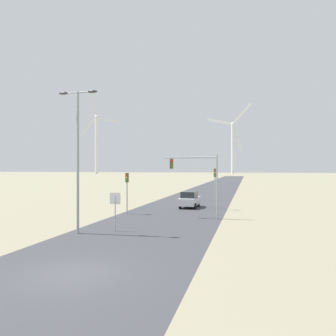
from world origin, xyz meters
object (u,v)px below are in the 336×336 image
(streetlamp, at_px, (78,144))
(traffic_light_mast_overhead, at_px, (197,172))
(car_approaching, at_px, (190,199))
(traffic_light_post_near_right, at_px, (215,180))
(stop_sign_near, at_px, (115,204))
(wind_turbine_left, at_px, (233,142))
(wind_turbine_far_left, at_px, (96,138))
(traffic_light_post_near_left, at_px, (127,184))

(streetlamp, xyz_separation_m, traffic_light_mast_overhead, (6.90, 8.61, -2.02))
(streetlamp, bearing_deg, car_approaching, 73.24)
(traffic_light_post_near_right, bearing_deg, car_approaching, 159.74)
(stop_sign_near, xyz_separation_m, traffic_light_post_near_right, (5.68, 13.75, 1.31))
(traffic_light_mast_overhead, distance_m, wind_turbine_left, 232.88)
(traffic_light_post_near_right, bearing_deg, streetlamp, -117.49)
(traffic_light_mast_overhead, bearing_deg, traffic_light_post_near_right, 81.69)
(wind_turbine_far_left, bearing_deg, wind_turbine_left, 17.21)
(traffic_light_post_near_right, height_order, traffic_light_mast_overhead, traffic_light_mast_overhead)
(streetlamp, distance_m, wind_turbine_far_left, 233.40)
(stop_sign_near, bearing_deg, wind_turbine_far_left, 116.46)
(stop_sign_near, height_order, traffic_light_mast_overhead, traffic_light_mast_overhead)
(car_approaching, height_order, wind_turbine_far_left, wind_turbine_far_left)
(traffic_light_mast_overhead, height_order, wind_turbine_far_left, wind_turbine_far_left)
(streetlamp, bearing_deg, traffic_light_post_near_right, 62.51)
(traffic_light_post_near_right, distance_m, wind_turbine_far_left, 223.99)
(traffic_light_post_near_left, bearing_deg, stop_sign_near, -74.52)
(wind_turbine_left, bearing_deg, wind_turbine_far_left, -162.79)
(streetlamp, relative_size, car_approaching, 2.33)
(streetlamp, height_order, traffic_light_post_near_left, streetlamp)
(traffic_light_post_near_left, relative_size, traffic_light_post_near_right, 0.91)
(traffic_light_post_near_left, relative_size, traffic_light_mast_overhead, 0.71)
(traffic_light_post_near_left, bearing_deg, traffic_light_post_near_right, 34.08)
(streetlamp, relative_size, traffic_light_post_near_right, 2.21)
(traffic_light_mast_overhead, bearing_deg, wind_turbine_left, 91.84)
(traffic_light_post_near_left, height_order, wind_turbine_far_left, wind_turbine_far_left)
(traffic_light_post_near_left, distance_m, traffic_light_mast_overhead, 7.22)
(streetlamp, relative_size, stop_sign_near, 3.57)
(traffic_light_post_near_left, distance_m, car_approaching, 8.46)
(car_approaching, bearing_deg, stop_sign_near, -100.33)
(traffic_light_post_near_right, height_order, car_approaching, traffic_light_post_near_right)
(streetlamp, height_order, traffic_light_mast_overhead, streetlamp)
(stop_sign_near, distance_m, traffic_light_post_near_left, 8.71)
(traffic_light_post_near_right, relative_size, traffic_light_mast_overhead, 0.78)
(streetlamp, xyz_separation_m, traffic_light_post_near_right, (7.85, 15.08, -2.88))
(stop_sign_near, bearing_deg, traffic_light_post_near_left, 105.48)
(stop_sign_near, distance_m, car_approaching, 15.12)
(wind_turbine_far_left, relative_size, wind_turbine_left, 1.13)
(stop_sign_near, height_order, wind_turbine_left, wind_turbine_left)
(traffic_light_post_near_right, distance_m, car_approaching, 3.92)
(streetlamp, relative_size, traffic_light_post_near_left, 2.44)
(traffic_light_mast_overhead, bearing_deg, traffic_light_post_near_left, 171.34)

